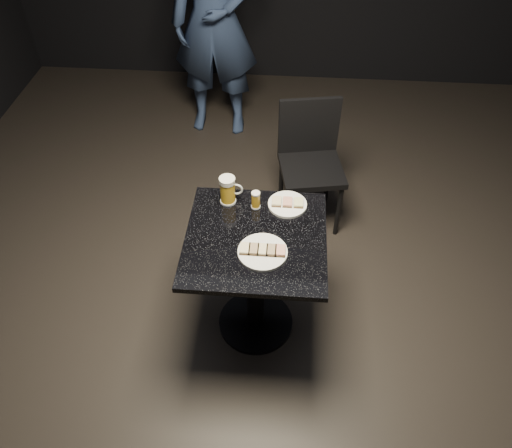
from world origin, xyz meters
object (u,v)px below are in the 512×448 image
object	(u,v)px
plate_small	(287,204)
chair	(310,157)
beer_mug	(228,190)
table	(256,268)
beer_tumbler	(256,200)
patron	(215,21)
plate_large	(263,252)

from	to	relation	value
plate_small	chair	distance (m)	0.81
plate_small	beer_mug	size ratio (longest dim) A/B	1.30
plate_small	table	size ratio (longest dim) A/B	0.27
table	chair	size ratio (longest dim) A/B	0.86
beer_mug	chair	xyz separation A→B (m)	(0.45, 0.75, -0.33)
table	beer_tumbler	distance (m)	0.36
patron	table	world-z (taller)	patron
plate_small	beer_tumbler	distance (m)	0.17
beer_tumbler	patron	bearing A→B (deg)	103.94
patron	beer_tumbler	world-z (taller)	patron
beer_tumbler	table	bearing A→B (deg)	-85.52
plate_large	chair	bearing A→B (deg)	77.44
chair	plate_small	bearing A→B (deg)	-100.34
table	plate_large	bearing A→B (deg)	-68.22
plate_small	beer_mug	world-z (taller)	beer_mug
beer_mug	beer_tumbler	world-z (taller)	beer_mug
patron	table	xyz separation A→B (m)	(0.48, -2.07, -0.43)
plate_large	plate_small	distance (m)	0.36
plate_small	table	world-z (taller)	plate_small
patron	beer_tumbler	size ratio (longest dim) A/B	19.18
plate_small	beer_mug	xyz separation A→B (m)	(-0.31, 0.01, 0.07)
plate_small	beer_tumbler	xyz separation A→B (m)	(-0.17, -0.02, 0.04)
plate_small	beer_tumbler	size ratio (longest dim) A/B	2.09
plate_small	chair	xyz separation A→B (m)	(0.14, 0.76, -0.26)
beer_mug	plate_small	bearing A→B (deg)	-1.46
table	chair	bearing A→B (deg)	73.98
beer_mug	table	bearing A→B (deg)	-56.62
plate_large	patron	size ratio (longest dim) A/B	0.13
plate_large	beer_mug	distance (m)	0.41
table	beer_mug	distance (m)	0.44
beer_mug	patron	bearing A→B (deg)	99.75
beer_mug	beer_tumbler	bearing A→B (deg)	-11.98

